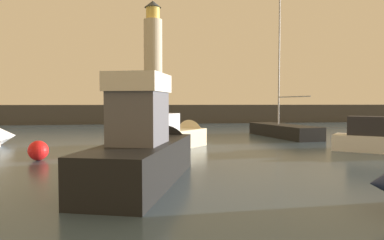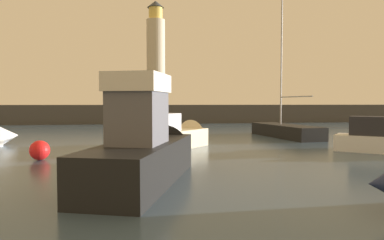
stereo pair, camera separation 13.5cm
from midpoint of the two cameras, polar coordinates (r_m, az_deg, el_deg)
name	(u,v)px [view 1 (the left image)]	position (r m, az deg, el deg)	size (l,w,h in m)	color
ground_plane	(147,141)	(24.98, -7.39, -3.36)	(220.00, 220.00, 0.00)	#384C60
breakwater	(141,114)	(48.01, -8.26, 0.98)	(82.98, 5.60, 2.37)	#423F3D
lighthouse	(153,56)	(48.45, -6.31, 10.12)	(2.43, 2.43, 13.73)	beige
motorboat_2	(178,136)	(21.57, -2.49, -2.57)	(6.20, 6.53, 2.46)	beige
motorboat_5	(149,148)	(12.69, -7.14, -4.44)	(4.55, 8.51, 3.83)	black
sailboat_moored	(283,130)	(28.60, 14.21, -1.53)	(3.10, 7.74, 12.90)	black
mooring_buoy	(38,151)	(17.99, -23.50, -4.48)	(0.91, 0.91, 0.91)	red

